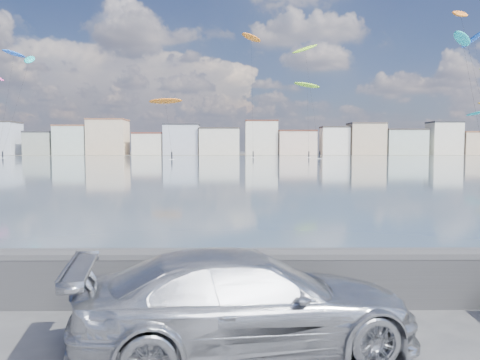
% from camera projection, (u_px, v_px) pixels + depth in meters
% --- Properties ---
extents(bay_water, '(500.00, 177.00, 0.00)m').
position_uv_depth(bay_water, '(232.00, 162.00, 96.96)').
color(bay_water, '#3F5461').
rests_on(bay_water, ground).
extents(far_shore_strip, '(500.00, 60.00, 0.00)m').
position_uv_depth(far_shore_strip, '(235.00, 154.00, 205.20)').
color(far_shore_strip, '#4C473D').
rests_on(far_shore_strip, ground).
extents(seawall, '(400.00, 0.36, 1.08)m').
position_uv_depth(seawall, '(185.00, 275.00, 8.33)').
color(seawall, '#28282B').
rests_on(seawall, ground).
extents(far_buildings, '(240.79, 13.26, 14.60)m').
position_uv_depth(far_buildings, '(238.00, 140.00, 190.83)').
color(far_buildings, silver).
rests_on(far_buildings, ground).
extents(car_silver, '(5.10, 2.81, 1.40)m').
position_uv_depth(car_silver, '(247.00, 301.00, 6.57)').
color(car_silver, '#B5B7BD').
rests_on(car_silver, ground).
extents(kitesurfer_4, '(8.00, 14.44, 32.73)m').
position_uv_depth(kitesurfer_4, '(460.00, 15.00, 96.62)').
color(kitesurfer_4, orange).
rests_on(kitesurfer_4, ground).
extents(kitesurfer_5, '(10.17, 14.44, 23.21)m').
position_uv_depth(kitesurfer_5, '(307.00, 86.00, 144.05)').
color(kitesurfer_5, '#8CD826').
rests_on(kitesurfer_5, ground).
extents(kitesurfer_6, '(5.56, 19.91, 37.84)m').
position_uv_depth(kitesurfer_6, '(474.00, 39.00, 138.67)').
color(kitesurfer_6, blue).
rests_on(kitesurfer_6, ground).
extents(kitesurfer_7, '(6.08, 13.49, 35.63)m').
position_uv_depth(kitesurfer_7, '(14.00, 55.00, 157.84)').
color(kitesurfer_7, blue).
rests_on(kitesurfer_7, ground).
extents(kitesurfer_8, '(7.65, 12.86, 38.00)m').
position_uv_depth(kitesurfer_8, '(251.00, 39.00, 143.21)').
color(kitesurfer_8, orange).
rests_on(kitesurfer_8, ground).
extents(kitesurfer_9, '(6.41, 19.24, 14.32)m').
position_uv_depth(kitesurfer_9, '(477.00, 114.00, 143.26)').
color(kitesurfer_9, '#19BFBF').
rests_on(kitesurfer_9, ground).
extents(kitesurfer_10, '(6.47, 14.43, 22.95)m').
position_uv_depth(kitesurfer_10, '(463.00, 41.00, 81.32)').
color(kitesurfer_10, '#19BFBF').
rests_on(kitesurfer_10, ground).
extents(kitesurfer_11, '(7.93, 11.26, 32.46)m').
position_uv_depth(kitesurfer_11, '(305.00, 51.00, 130.39)').
color(kitesurfer_11, '#8CD826').
rests_on(kitesurfer_11, ground).
extents(kitesurfer_15, '(5.42, 20.80, 32.46)m').
position_uv_depth(kitesurfer_15, '(29.00, 60.00, 143.97)').
color(kitesurfer_15, '#19BFBF').
rests_on(kitesurfer_15, ground).
extents(kitesurfer_16, '(9.79, 17.65, 16.89)m').
position_uv_depth(kitesurfer_16, '(165.00, 102.00, 128.96)').
color(kitesurfer_16, orange).
rests_on(kitesurfer_16, ground).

